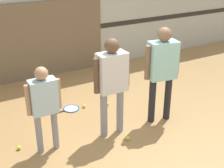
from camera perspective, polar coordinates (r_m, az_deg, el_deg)
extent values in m
plane|color=#A87F4C|center=(5.27, 3.21, -9.19)|extent=(16.00, 16.00, 0.00)
cube|color=beige|center=(7.39, -10.11, 13.78)|extent=(16.00, 0.06, 3.20)
cube|color=#2D2823|center=(7.48, -9.70, 9.41)|extent=(16.00, 0.01, 0.12)
cube|color=#756047|center=(7.36, -13.01, 7.71)|extent=(3.08, 0.05, 1.76)
cylinder|color=gray|center=(5.04, -1.50, -5.62)|extent=(0.11, 0.11, 0.79)
cylinder|color=gray|center=(5.16, 1.46, -4.82)|extent=(0.11, 0.11, 0.79)
cube|color=silver|center=(4.79, 0.00, 2.15)|extent=(0.46, 0.26, 0.62)
sphere|color=brown|center=(4.64, 0.00, 7.03)|extent=(0.23, 0.23, 0.23)
cylinder|color=brown|center=(4.68, -2.91, 1.45)|extent=(0.08, 0.08, 0.56)
cylinder|color=brown|center=(4.92, 2.77, 2.63)|extent=(0.08, 0.08, 0.56)
cylinder|color=gray|center=(4.81, -13.20, -8.85)|extent=(0.10, 0.10, 0.66)
cylinder|color=gray|center=(4.86, -10.38, -8.15)|extent=(0.10, 0.10, 0.66)
cube|color=silver|center=(4.55, -12.41, -2.25)|extent=(0.38, 0.21, 0.52)
sphere|color=tan|center=(4.40, -12.82, 1.90)|extent=(0.19, 0.19, 0.19)
cylinder|color=tan|center=(4.50, -15.13, -2.93)|extent=(0.07, 0.07, 0.47)
cylinder|color=tan|center=(4.61, -9.74, -1.73)|extent=(0.07, 0.07, 0.47)
cylinder|color=#232328|center=(5.62, 10.14, -2.53)|extent=(0.12, 0.12, 0.81)
cylinder|color=#232328|center=(5.48, 7.33, -3.05)|extent=(0.12, 0.12, 0.81)
cube|color=#99D8D1|center=(5.26, 9.25, 4.31)|extent=(0.51, 0.33, 0.64)
sphere|color=brown|center=(5.12, 9.58, 8.95)|extent=(0.24, 0.24, 0.24)
cylinder|color=brown|center=(5.40, 11.85, 4.54)|extent=(0.08, 0.08, 0.58)
cylinder|color=brown|center=(5.13, 6.50, 3.88)|extent=(0.08, 0.08, 0.58)
torus|color=blue|center=(6.06, -7.46, -4.47)|extent=(0.34, 0.34, 0.02)
cylinder|color=silver|center=(6.06, -7.46, -4.47)|extent=(0.26, 0.26, 0.01)
cylinder|color=black|center=(5.96, -9.61, -5.13)|extent=(0.22, 0.05, 0.02)
sphere|color=black|center=(5.92, -10.56, -5.41)|extent=(0.03, 0.03, 0.03)
sphere|color=#CCE038|center=(5.12, 2.88, -9.85)|extent=(0.07, 0.07, 0.07)
sphere|color=#CCE038|center=(6.07, -5.13, -4.05)|extent=(0.07, 0.07, 0.07)
sphere|color=#CCE038|center=(6.12, -0.83, -3.68)|extent=(0.07, 0.07, 0.07)
sphere|color=#CCE038|center=(5.11, -16.68, -11.11)|extent=(0.07, 0.07, 0.07)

